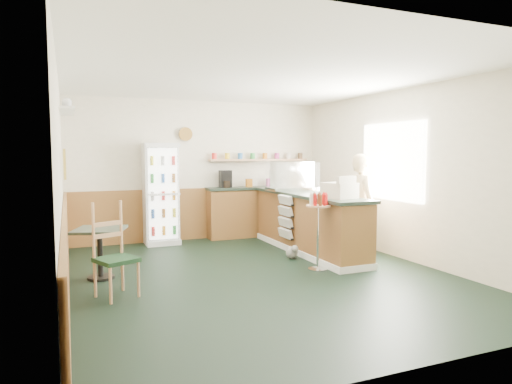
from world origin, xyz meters
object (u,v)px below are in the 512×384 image
condiment_stand (318,219)px  drinks_fridge (161,194)px  shopkeeper (362,205)px  cafe_chair (115,247)px  cash_register (339,190)px  cafe_table (100,243)px  display_case (292,177)px

condiment_stand → drinks_fridge: bearing=121.6°
shopkeeper → cafe_chair: bearing=105.2°
drinks_fridge → cash_register: size_ratio=4.39×
cafe_table → display_case: bearing=16.5°
display_case → condiment_stand: display_case is taller
display_case → cash_register: bearing=-90.0°
cash_register → cafe_table: (-3.40, 0.54, -0.65)m
drinks_fridge → shopkeeper: drinks_fridge is taller
cash_register → cafe_chair: bearing=171.5°
drinks_fridge → cash_register: (2.18, -2.61, 0.19)m
display_case → shopkeeper: (0.70, -1.14, -0.43)m
cafe_table → cafe_chair: size_ratio=0.71×
cafe_chair → display_case: bearing=5.3°
cafe_chair → shopkeeper: bearing=-14.1°
cash_register → cafe_table: 3.50m
cash_register → shopkeeper: size_ratio=0.25×
shopkeeper → display_case: bearing=36.9°
cafe_table → cafe_chair: (0.12, -0.81, 0.10)m
shopkeeper → condiment_stand: bearing=121.9°
cash_register → cafe_chair: size_ratio=0.38×
shopkeeper → cafe_table: size_ratio=2.12×
display_case → condiment_stand: 1.86m
shopkeeper → condiment_stand: size_ratio=1.52×
shopkeeper → cafe_table: (-4.10, 0.13, -0.35)m
drinks_fridge → cash_register: bearing=-50.2°
display_case → drinks_fridge: bearing=153.8°
display_case → shopkeeper: shopkeeper is taller
drinks_fridge → cafe_chair: (-1.10, -2.89, -0.35)m
drinks_fridge → display_case: (2.18, -1.07, 0.33)m
shopkeeper → drinks_fridge: bearing=57.9°
condiment_stand → cafe_chair: 2.82m
shopkeeper → condiment_stand: shopkeeper is taller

